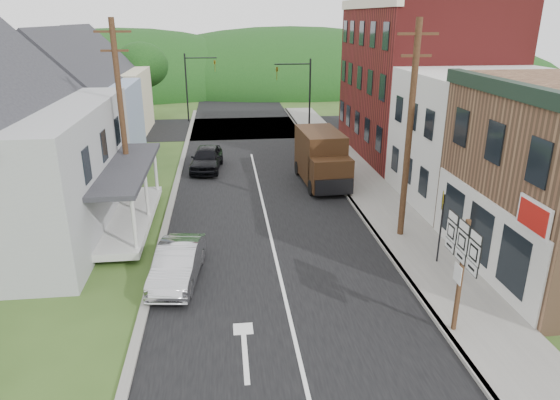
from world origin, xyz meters
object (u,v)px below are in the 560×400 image
object	(u,v)px
silver_sedan	(178,264)
delivery_van	(322,158)
dark_sedan	(207,158)
route_sign_cluster	(461,260)
warning_sign	(441,217)

from	to	relation	value
silver_sedan	delivery_van	distance (m)	12.75
silver_sedan	dark_sedan	bearing A→B (deg)	94.25
delivery_van	route_sign_cluster	size ratio (longest dim) A/B	1.52
silver_sedan	warning_sign	bearing A→B (deg)	7.88
delivery_van	route_sign_cluster	world-z (taller)	route_sign_cluster
warning_sign	dark_sedan	bearing A→B (deg)	146.49
silver_sedan	route_sign_cluster	bearing A→B (deg)	-19.35
silver_sedan	dark_sedan	world-z (taller)	dark_sedan
silver_sedan	warning_sign	world-z (taller)	warning_sign
silver_sedan	route_sign_cluster	distance (m)	9.58
route_sign_cluster	warning_sign	bearing A→B (deg)	73.53
silver_sedan	route_sign_cluster	world-z (taller)	route_sign_cluster
dark_sedan	delivery_van	size ratio (longest dim) A/B	0.80
warning_sign	silver_sedan	bearing A→B (deg)	-155.97
dark_sedan	route_sign_cluster	bearing A→B (deg)	-60.52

